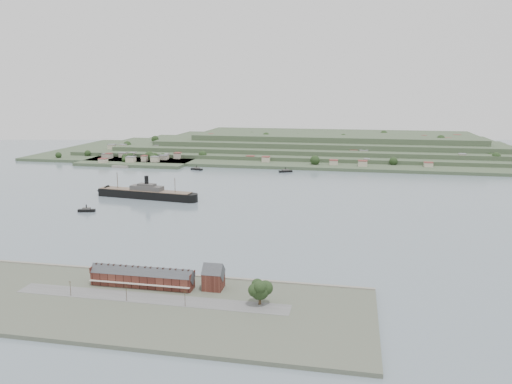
% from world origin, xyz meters
% --- Properties ---
extents(ground, '(1400.00, 1400.00, 0.00)m').
position_xyz_m(ground, '(0.00, 0.00, 0.00)').
color(ground, slate).
rests_on(ground, ground).
extents(near_shore, '(220.00, 80.00, 2.60)m').
position_xyz_m(near_shore, '(0.00, -186.75, 1.01)').
color(near_shore, '#4C5142').
rests_on(near_shore, ground).
extents(terrace_row, '(55.60, 9.80, 11.07)m').
position_xyz_m(terrace_row, '(-10.00, -168.02, 6.84)').
color(terrace_row, '#401D17').
rests_on(terrace_row, ground).
extents(gabled_building, '(10.40, 10.18, 14.09)m').
position_xyz_m(gabled_building, '(27.50, -164.00, 8.19)').
color(gabled_building, '#401D17').
rests_on(gabled_building, ground).
extents(far_peninsula, '(760.00, 309.00, 30.00)m').
position_xyz_m(far_peninsula, '(27.91, 393.10, 11.88)').
color(far_peninsula, '#3D5035').
rests_on(far_peninsula, ground).
extents(steamship, '(109.15, 25.53, 26.22)m').
position_xyz_m(steamship, '(-100.64, 38.55, 4.84)').
color(steamship, black).
rests_on(steamship, ground).
extents(tugboat, '(14.81, 6.91, 6.44)m').
position_xyz_m(tugboat, '(-125.64, -21.33, 1.57)').
color(tugboat, black).
rests_on(tugboat, ground).
extents(ferry_west, '(16.51, 8.88, 5.97)m').
position_xyz_m(ferry_west, '(-100.65, 205.72, 1.44)').
color(ferry_west, black).
rests_on(ferry_west, ground).
extents(ferry_east, '(17.41, 10.82, 6.34)m').
position_xyz_m(ferry_east, '(13.40, 211.17, 1.53)').
color(ferry_east, black).
rests_on(ferry_east, ground).
extents(fig_tree, '(11.59, 10.04, 12.94)m').
position_xyz_m(fig_tree, '(54.92, -178.57, 9.90)').
color(fig_tree, '#3F2F1D').
rests_on(fig_tree, ground).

